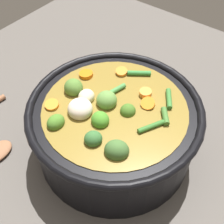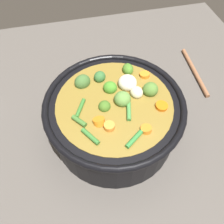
# 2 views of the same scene
# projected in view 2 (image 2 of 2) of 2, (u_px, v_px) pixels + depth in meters

# --- Properties ---
(ground_plane) EXTENTS (1.10, 1.10, 0.00)m
(ground_plane) POSITION_uv_depth(u_px,v_px,m) (114.00, 131.00, 0.60)
(ground_plane) COLOR #514C47
(cooking_pot) EXTENTS (0.33, 0.33, 0.15)m
(cooking_pot) POSITION_uv_depth(u_px,v_px,m) (114.00, 116.00, 0.55)
(cooking_pot) COLOR black
(cooking_pot) RESTS_ON ground_plane
(wooden_spoon) EXTENTS (0.22, 0.17, 0.01)m
(wooden_spoon) POSITION_uv_depth(u_px,v_px,m) (173.00, 74.00, 0.72)
(wooden_spoon) COLOR #905D3E
(wooden_spoon) RESTS_ON ground_plane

